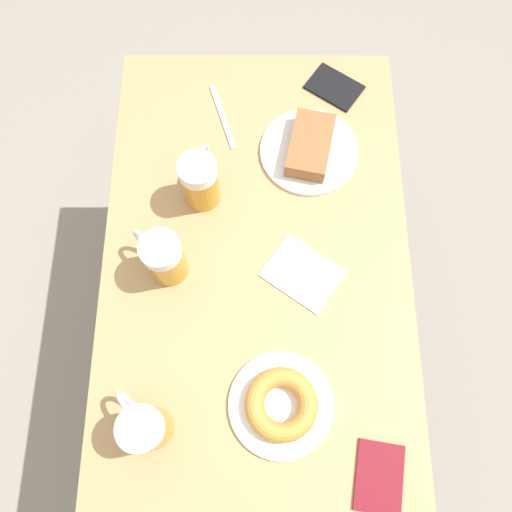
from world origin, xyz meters
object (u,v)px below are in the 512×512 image
Objects in this scene: fork at (222,117)px; beer_mug_right at (145,427)px; beer_mug_left at (163,257)px; passport_far_edge at (334,87)px; passport_near_edge at (379,477)px; napkin_folded at (302,273)px; plate_with_donut at (281,404)px; beer_mug_center at (200,180)px; plate_with_cake at (309,148)px.

beer_mug_right is at bearing 80.41° from fork.
beer_mug_left is 0.90× the size of passport_far_edge.
beer_mug_right is (0.01, 0.32, 0.00)m from beer_mug_left.
fork is 1.30× the size of passport_near_edge.
passport_near_edge is 0.88m from passport_far_edge.
beer_mug_left reaches higher than napkin_folded.
plate_with_donut is 1.09× the size of napkin_folded.
beer_mug_center is 0.30m from napkin_folded.
plate_with_cake is 0.19m from passport_far_edge.
beer_mug_center is 0.99× the size of passport_near_edge.
passport_near_edge is at bearing 135.43° from beer_mug_left.
napkin_folded is at bearing 139.43° from beer_mug_center.
passport_far_edge is at bearing -116.38° from beer_mug_right.
beer_mug_center is 0.43m from passport_far_edge.
beer_mug_left reaches higher than plate_with_donut.
plate_with_donut is 1.14× the size of fork.
plate_with_cake is at bearing -155.74° from beer_mug_center.
napkin_folded is at bearing 114.68° from fork.
beer_mug_right reaches higher than napkin_folded.
plate_with_cake is 0.71m from passport_near_edge.
fork is at bearing 17.29° from passport_far_edge.
napkin_folded is at bearing 85.47° from plate_with_cake.
beer_mug_center is 0.73× the size of napkin_folded.
passport_far_edge is (-0.31, -0.29, -0.07)m from beer_mug_center.
passport_near_edge is at bearing 108.42° from napkin_folded.
plate_with_donut is at bearing 101.14° from fork.
fork is 0.29m from passport_far_edge.
beer_mug_right reaches higher than plate_with_cake.
passport_far_edge is (-0.14, -0.75, -0.02)m from plate_with_donut.
passport_far_edge is (-0.07, -0.18, -0.02)m from plate_with_cake.
beer_mug_center is (0.17, -0.46, 0.05)m from plate_with_donut.
beer_mug_left is 0.40m from fork.
passport_far_edge is (-0.39, -0.79, -0.07)m from beer_mug_right.
plate_with_donut is at bearing 110.27° from beer_mug_center.
beer_mug_left is at bearing 74.41° from fork.
napkin_folded is (-0.05, -0.27, -0.02)m from plate_with_donut.
beer_mug_right is at bearing 9.41° from plate_with_donut.
beer_mug_center reaches higher than plate_with_donut.
plate_with_donut is at bearing -170.59° from beer_mug_right.
napkin_folded is (0.02, 0.30, -0.02)m from plate_with_cake.
passport_near_edge is (-0.11, 0.70, -0.02)m from plate_with_cake.
plate_with_cake reaches higher than passport_far_edge.
beer_mug_center is (0.24, 0.11, 0.05)m from plate_with_cake.
plate_with_donut is (0.07, 0.57, 0.00)m from plate_with_cake.
plate_with_donut is at bearing 82.63° from plate_with_cake.
plate_with_cake is at bearing -81.05° from passport_near_edge.
plate_with_cake reaches higher than passport_near_edge.
plate_with_donut is 0.76m from passport_far_edge.
beer_mug_left is 1.00× the size of beer_mug_right.
plate_with_cake is at bearing 69.29° from passport_far_edge.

